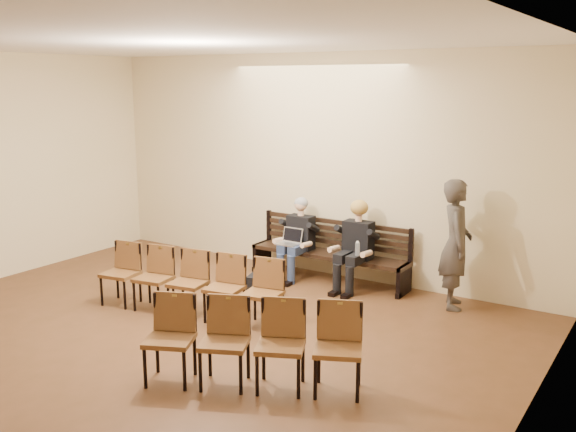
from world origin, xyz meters
name	(u,v)px	position (x,y,z in m)	size (l,w,h in m)	color
ground	(64,392)	(0.00, 0.00, 0.00)	(10.00, 10.00, 0.00)	brown
room_walls	(110,133)	(0.00, 0.79, 2.54)	(8.02, 10.01, 3.51)	beige
bench	(328,267)	(0.44, 4.65, 0.23)	(2.60, 0.90, 0.45)	black
seated_man	(297,240)	(-0.05, 4.53, 0.61)	(0.51, 0.70, 1.22)	black
seated_woman	(355,248)	(0.96, 4.53, 0.62)	(0.54, 0.74, 1.25)	black
laptop	(288,245)	(-0.10, 4.32, 0.58)	(0.35, 0.27, 0.25)	silver
water_bottle	(357,257)	(1.11, 4.30, 0.56)	(0.07, 0.07, 0.22)	silver
bag	(263,286)	(0.02, 3.48, 0.16)	(0.42, 0.29, 0.31)	black
passerby	(456,234)	(2.47, 4.55, 1.02)	(0.75, 0.49, 2.05)	#3D3732
chair_row_front	(188,284)	(-0.40, 2.34, 0.43)	(2.64, 0.47, 0.86)	brown
chair_row_back	(252,345)	(1.53, 1.11, 0.45)	(2.20, 0.49, 0.91)	brown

